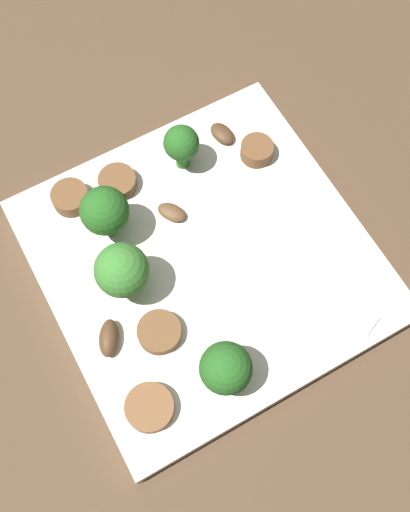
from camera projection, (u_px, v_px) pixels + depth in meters
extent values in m
plane|color=#4C3826|center=(205.00, 264.00, 0.50)|extent=(1.40, 1.40, 0.00)
cube|color=white|center=(205.00, 260.00, 0.50)|extent=(0.25, 0.25, 0.02)
cube|color=silver|center=(261.00, 244.00, 0.49)|extent=(0.14, 0.06, 0.00)
cube|color=silver|center=(354.00, 313.00, 0.47)|extent=(0.04, 0.03, 0.00)
cylinder|color=#408630|center=(126.00, 281.00, 0.47)|extent=(0.01, 0.01, 0.02)
sphere|color=#387A2D|center=(122.00, 270.00, 0.45)|extent=(0.04, 0.04, 0.04)
cylinder|color=#296420|center=(109.00, 224.00, 0.49)|extent=(0.01, 0.01, 0.03)
sphere|color=#235B1E|center=(104.00, 211.00, 0.46)|extent=(0.04, 0.04, 0.04)
cylinder|color=#296420|center=(182.00, 156.00, 0.51)|extent=(0.01, 0.01, 0.02)
sphere|color=#235B1E|center=(181.00, 143.00, 0.49)|extent=(0.03, 0.03, 0.03)
cylinder|color=#296420|center=(225.00, 374.00, 0.44)|extent=(0.01, 0.01, 0.02)
sphere|color=#235B1E|center=(226.00, 368.00, 0.43)|extent=(0.04, 0.04, 0.04)
cylinder|color=brown|center=(150.00, 408.00, 0.44)|extent=(0.05, 0.05, 0.01)
cylinder|color=brown|center=(257.00, 151.00, 0.52)|extent=(0.04, 0.04, 0.01)
cylinder|color=brown|center=(71.00, 198.00, 0.50)|extent=(0.03, 0.03, 0.01)
cylinder|color=brown|center=(159.00, 332.00, 0.46)|extent=(0.04, 0.04, 0.01)
cylinder|color=brown|center=(118.00, 182.00, 0.51)|extent=(0.04, 0.04, 0.01)
ellipsoid|color=#4C331E|center=(109.00, 338.00, 0.46)|extent=(0.03, 0.03, 0.01)
ellipsoid|color=#4C331E|center=(222.00, 134.00, 0.53)|extent=(0.03, 0.02, 0.01)
ellipsoid|color=brown|center=(172.00, 212.00, 0.50)|extent=(0.03, 0.03, 0.01)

